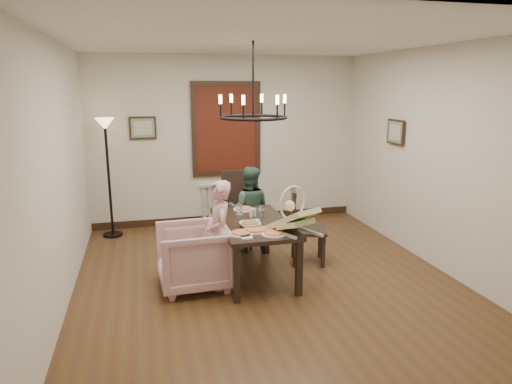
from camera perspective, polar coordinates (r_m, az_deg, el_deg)
name	(u,v)px	position (r m, az deg, el deg)	size (l,w,h in m)	color
room_shell	(258,161)	(5.66, 0.20, 3.93)	(4.51, 5.00, 2.81)	#4E2D1B
dining_table	(253,228)	(5.59, -0.34, -4.53)	(0.83, 1.48, 0.69)	black
chair_far	(237,209)	(6.67, -2.38, -2.15)	(0.48, 0.48, 1.10)	black
chair_right	(308,226)	(6.06, 6.57, -4.23)	(0.45, 0.45, 1.01)	black
armchair	(193,256)	(5.41, -7.85, -7.98)	(0.80, 0.82, 0.74)	#C7989C
elderly_woman	(220,244)	(5.31, -4.58, -6.49)	(0.39, 0.25, 1.06)	#D2949B
seated_man	(249,216)	(6.45, -0.85, -3.07)	(0.49, 0.38, 1.01)	#345844
baby_bouncer	(294,217)	(5.12, 4.74, -3.13)	(0.41, 0.56, 0.37)	beige
salad_bowl	(250,224)	(5.33, -0.74, -4.08)	(0.30, 0.30, 0.07)	white
pizza_platter	(255,230)	(5.19, -0.10, -4.74)	(0.28, 0.28, 0.04)	tan
drinking_glass	(260,211)	(5.72, 0.55, -2.45)	(0.08, 0.08, 0.15)	silver
window_blinds	(226,129)	(7.67, -3.72, 7.84)	(1.00, 0.03, 1.40)	#541E10
radiator	(227,202)	(7.90, -3.62, -1.21)	(0.92, 0.12, 0.62)	silver
picture_back	(143,128)	(7.54, -13.97, 7.78)	(0.42, 0.03, 0.36)	black
picture_right	(396,132)	(6.98, 17.06, 7.18)	(0.42, 0.03, 0.36)	black
floor_lamp	(109,180)	(7.35, -17.90, 1.48)	(0.30, 0.30, 1.80)	black
chandelier	(253,117)	(5.34, -0.36, 9.30)	(0.80, 0.80, 0.04)	black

